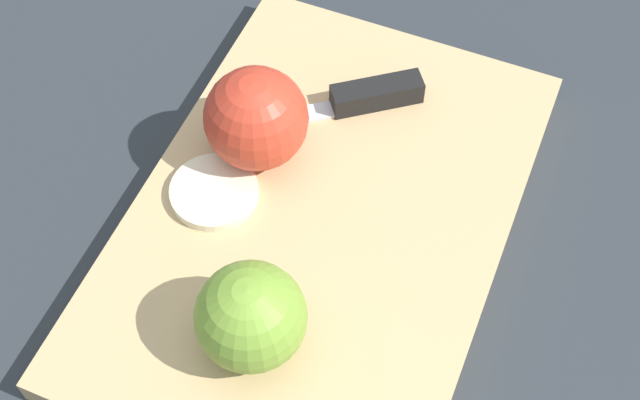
% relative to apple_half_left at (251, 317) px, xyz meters
% --- Properties ---
extents(ground_plane, '(4.00, 4.00, 0.00)m').
position_rel_apple_half_left_xyz_m(ground_plane, '(0.11, 0.01, -0.06)').
color(ground_plane, '#282D33').
extents(cutting_board, '(0.42, 0.31, 0.02)m').
position_rel_apple_half_left_xyz_m(cutting_board, '(0.11, 0.01, -0.05)').
color(cutting_board, tan).
rests_on(cutting_board, ground_plane).
extents(apple_half_left, '(0.07, 0.07, 0.07)m').
position_rel_apple_half_left_xyz_m(apple_half_left, '(0.00, 0.00, 0.00)').
color(apple_half_left, olive).
rests_on(apple_half_left, cutting_board).
extents(apple_half_right, '(0.08, 0.08, 0.08)m').
position_rel_apple_half_left_xyz_m(apple_half_right, '(0.14, 0.08, 0.00)').
color(apple_half_right, red).
rests_on(apple_half_right, cutting_board).
extents(knife, '(0.12, 0.13, 0.02)m').
position_rel_apple_half_left_xyz_m(knife, '(0.22, 0.03, -0.03)').
color(knife, silver).
rests_on(knife, cutting_board).
extents(apple_slice, '(0.07, 0.07, 0.01)m').
position_rel_apple_half_left_xyz_m(apple_slice, '(0.09, 0.09, -0.03)').
color(apple_slice, beige).
rests_on(apple_slice, cutting_board).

